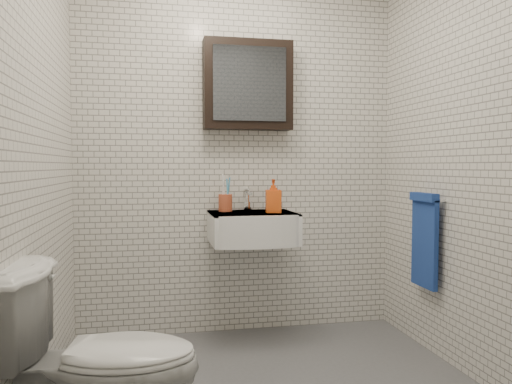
% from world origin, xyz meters
% --- Properties ---
extents(room_shell, '(2.22, 2.02, 2.51)m').
position_xyz_m(room_shell, '(0.00, 0.00, 1.47)').
color(room_shell, silver).
rests_on(room_shell, ground).
extents(washbasin, '(0.55, 0.50, 0.20)m').
position_xyz_m(washbasin, '(0.05, 0.73, 0.76)').
color(washbasin, white).
rests_on(washbasin, room_shell).
extents(faucet, '(0.06, 0.20, 0.15)m').
position_xyz_m(faucet, '(0.05, 0.93, 0.92)').
color(faucet, silver).
rests_on(faucet, washbasin).
extents(mirror_cabinet, '(0.60, 0.15, 0.60)m').
position_xyz_m(mirror_cabinet, '(0.05, 0.93, 1.70)').
color(mirror_cabinet, black).
rests_on(mirror_cabinet, room_shell).
extents(towel_rail, '(0.09, 0.30, 0.58)m').
position_xyz_m(towel_rail, '(1.04, 0.35, 0.72)').
color(towel_rail, silver).
rests_on(towel_rail, room_shell).
extents(toothbrush_cup, '(0.12, 0.12, 0.25)m').
position_xyz_m(toothbrush_cup, '(-0.11, 0.89, 0.91)').
color(toothbrush_cup, '#B44B2D').
rests_on(toothbrush_cup, washbasin).
extents(soap_bottle, '(0.11, 0.11, 0.22)m').
position_xyz_m(soap_bottle, '(0.18, 0.74, 0.96)').
color(soap_bottle, orange).
rests_on(soap_bottle, washbasin).
extents(toilet, '(0.83, 0.54, 0.79)m').
position_xyz_m(toilet, '(-0.80, -0.47, 0.39)').
color(toilet, white).
rests_on(toilet, ground).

